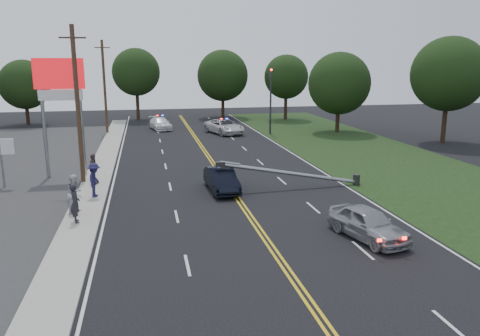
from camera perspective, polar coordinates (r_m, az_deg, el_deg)
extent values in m
plane|color=black|center=(21.21, 3.18, -8.70)|extent=(120.00, 120.00, 0.00)
cube|color=#A4A094|center=(30.26, -17.45, -2.53)|extent=(1.80, 70.00, 0.12)
cube|color=black|center=(35.36, 20.52, -0.67)|extent=(12.00, 80.00, 0.01)
cube|color=gold|center=(30.51, -1.57, -1.90)|extent=(0.36, 80.00, 0.00)
cylinder|color=gray|center=(33.99, -22.75, 4.63)|extent=(0.24, 0.24, 7.00)
cylinder|color=gray|center=(33.60, -18.72, 4.87)|extent=(0.24, 0.24, 7.00)
cube|color=#B80C13|center=(33.51, -21.23, 10.68)|extent=(3.20, 0.35, 2.00)
cube|color=white|center=(33.57, -21.03, 8.30)|extent=(2.80, 0.30, 0.70)
cylinder|color=gray|center=(32.94, -26.99, 0.27)|extent=(0.14, 0.14, 2.80)
cube|color=white|center=(32.73, -27.21, 2.32)|extent=(1.60, 0.12, 1.00)
cylinder|color=#2D2D30|center=(51.03, 3.75, 8.05)|extent=(0.20, 0.20, 7.00)
cube|color=#2D2D30|center=(50.86, 3.80, 11.53)|extent=(0.28, 0.28, 0.90)
sphere|color=#FF0C07|center=(50.70, 3.85, 11.86)|extent=(0.22, 0.22, 0.22)
cylinder|color=#2D2D30|center=(31.00, 14.01, -1.40)|extent=(0.44, 0.44, 0.70)
cylinder|color=gray|center=(29.24, 6.20, -0.66)|extent=(8.90, 0.24, 1.80)
cube|color=#2D2D30|center=(28.06, -2.42, 0.46)|extent=(0.55, 0.32, 0.30)
cylinder|color=#382619|center=(31.46, -19.17, 7.09)|extent=(0.28, 0.28, 10.00)
cube|color=#382619|center=(31.36, -19.75, 14.73)|extent=(1.60, 0.10, 0.10)
cylinder|color=#382619|center=(53.29, -16.17, 9.39)|extent=(0.28, 0.28, 10.00)
cube|color=#382619|center=(53.24, -16.46, 13.90)|extent=(1.60, 0.10, 0.10)
cylinder|color=black|center=(64.45, -24.50, 6.10)|extent=(0.44, 0.44, 2.89)
sphere|color=black|center=(64.20, -24.80, 9.22)|extent=(6.05, 6.05, 6.05)
cylinder|color=black|center=(65.18, -12.36, 7.38)|extent=(0.44, 0.44, 3.70)
sphere|color=black|center=(64.92, -12.56, 11.35)|extent=(6.29, 6.29, 6.29)
cylinder|color=black|center=(66.60, -2.11, 7.64)|extent=(0.44, 0.44, 3.38)
sphere|color=black|center=(66.34, -2.14, 11.20)|extent=(7.07, 7.07, 7.07)
cylinder|color=black|center=(64.64, 5.58, 7.40)|extent=(0.44, 0.44, 3.33)
sphere|color=black|center=(64.38, 5.66, 11.00)|extent=(5.91, 5.91, 5.91)
cylinder|color=black|center=(53.70, 11.81, 5.97)|extent=(0.44, 0.44, 3.14)
sphere|color=black|center=(53.39, 12.00, 10.06)|extent=(6.82, 6.82, 6.82)
cylinder|color=black|center=(49.70, 23.62, 5.03)|extent=(0.44, 0.44, 3.84)
sphere|color=black|center=(49.36, 24.12, 10.42)|extent=(7.04, 7.04, 7.04)
imported|color=black|center=(28.62, -2.28, -1.44)|extent=(1.74, 4.42, 1.43)
imported|color=#93959A|center=(21.81, 15.33, -6.52)|extent=(2.70, 4.53, 1.45)
imported|color=silver|center=(51.57, -1.94, 5.08)|extent=(4.27, 6.17, 1.57)
imported|color=white|center=(55.46, -9.69, 5.36)|extent=(2.84, 5.07, 1.39)
imported|color=#232229|center=(24.08, -19.46, -4.05)|extent=(0.64, 0.81, 1.94)
imported|color=silver|center=(25.63, -19.41, -2.95)|extent=(1.10, 1.21, 2.01)
imported|color=#1D1C46|center=(28.24, -17.31, -1.40)|extent=(0.91, 1.37, 1.98)
imported|color=#534442|center=(31.21, -17.42, -0.10)|extent=(0.58, 1.19, 1.96)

